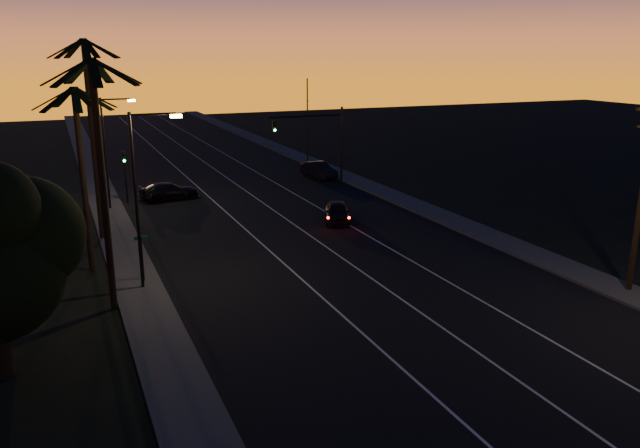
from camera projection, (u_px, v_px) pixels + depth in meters
name	position (u px, v px, depth m)	size (l,w,h in m)	color
road	(280.00, 220.00, 44.95)	(20.00, 170.00, 0.01)	black
sidewalk_left	(119.00, 237.00, 40.70)	(2.40, 170.00, 0.16)	#31312F
sidewalk_right	(414.00, 205.00, 49.15)	(2.40, 170.00, 0.16)	#31312F
lane_stripe_left	(240.00, 224.00, 43.81)	(0.12, 160.00, 0.01)	silver
lane_stripe_mid	(287.00, 219.00, 45.13)	(0.12, 160.00, 0.01)	silver
lane_stripe_right	(331.00, 215.00, 46.45)	(0.12, 160.00, 0.01)	silver
palm_near	(101.00, 161.00, 27.66)	(4.25, 4.16, 11.53)	black
palm_mid	(81.00, 159.00, 32.97)	(4.25, 4.16, 10.03)	black
palm_far	(91.00, 121.00, 38.30)	(4.25, 4.16, 12.53)	black
streetlight_left_near	(141.00, 187.00, 30.62)	(2.55, 0.26, 9.00)	black
streetlight_left_far	(109.00, 144.00, 46.65)	(2.55, 0.26, 8.50)	black
street_sign	(142.00, 253.00, 32.45)	(0.70, 0.06, 2.60)	black
signal_mast	(318.00, 133.00, 55.22)	(7.10, 0.41, 7.00)	black
signal_post	(125.00, 167.00, 49.44)	(0.28, 0.37, 4.20)	black
far_pole_left	(90.00, 127.00, 61.75)	(0.14, 0.14, 9.00)	black
far_pole_right	(307.00, 121.00, 67.40)	(0.14, 0.14, 9.00)	black
lead_car	(337.00, 212.00, 44.44)	(3.21, 4.85, 1.40)	black
right_car	(319.00, 170.00, 59.86)	(2.32, 4.79, 1.51)	black
cross_car	(169.00, 191.00, 50.90)	(5.17, 2.71, 1.43)	black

